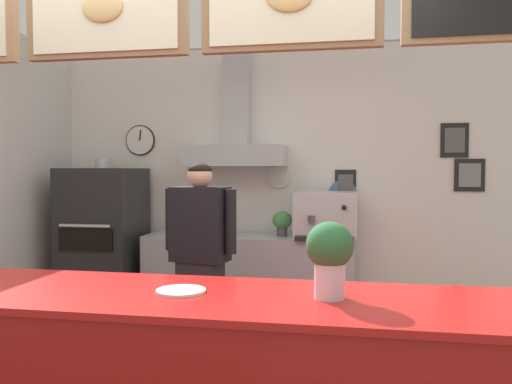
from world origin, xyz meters
TOP-DOWN VIEW (x-y plane):
  - back_wall_assembly at (-0.03, 2.62)m, footprint 4.53×2.87m
  - back_prep_counter at (-0.20, 2.39)m, footprint 1.96×0.56m
  - pizza_oven at (-1.63, 2.28)m, footprint 0.70×0.72m
  - shop_worker at (-0.30, 1.11)m, footprint 0.54×0.29m
  - espresso_machine at (0.51, 2.36)m, footprint 0.56×0.51m
  - potted_sage at (-0.57, 2.37)m, footprint 0.25×0.25m
  - potted_thyme at (0.11, 2.40)m, footprint 0.18×0.18m
  - basil_vase at (0.66, -0.27)m, footprint 0.20×0.20m
  - condiment_plate at (0.03, -0.27)m, footprint 0.22×0.22m

SIDE VIEW (x-z plane):
  - back_prep_counter at x=-0.20m, z-range -0.01..0.91m
  - pizza_oven at x=-1.63m, z-range -0.05..1.60m
  - shop_worker at x=-0.30m, z-range 0.06..1.64m
  - condiment_plate at x=0.03m, z-range 1.00..1.02m
  - potted_thyme at x=0.11m, z-range 0.93..1.17m
  - potted_sage at x=-0.57m, z-range 0.92..1.19m
  - espresso_machine at x=0.51m, z-range 0.91..1.33m
  - basil_vase at x=0.66m, z-range 1.02..1.34m
  - back_wall_assembly at x=-0.03m, z-range 0.09..2.86m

